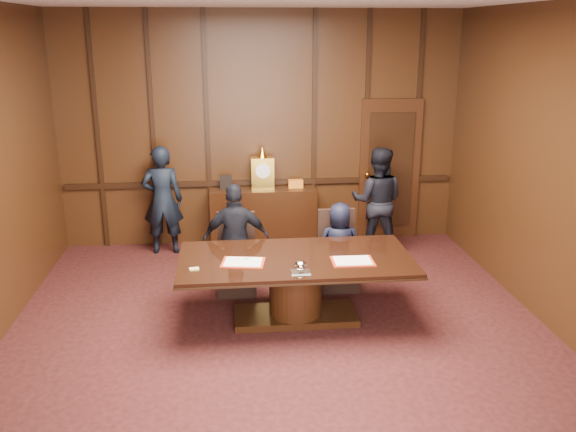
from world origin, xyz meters
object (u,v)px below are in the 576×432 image
object	(u,v)px
sideboard	(263,215)
conference_table	(296,278)
signatory_right	(340,247)
witness_left	(163,200)
witness_right	(377,201)
signatory_left	(236,240)

from	to	relation	value
sideboard	conference_table	size ratio (longest dim) A/B	0.61
sideboard	signatory_right	size ratio (longest dim) A/B	1.40
conference_table	sideboard	bearing A→B (deg)	94.66
signatory_right	witness_left	world-z (taller)	witness_left
signatory_right	witness_right	bearing A→B (deg)	-115.90
conference_table	signatory_left	world-z (taller)	signatory_left
conference_table	signatory_right	bearing A→B (deg)	50.91
sideboard	witness_right	bearing A→B (deg)	-17.14
witness_right	signatory_left	bearing A→B (deg)	49.14
conference_table	signatory_right	distance (m)	1.03
signatory_right	witness_left	distance (m)	2.85
signatory_right	witness_left	xyz separation A→B (m)	(-2.34, 1.60, 0.24)
sideboard	signatory_left	bearing A→B (deg)	-104.06
conference_table	signatory_left	distance (m)	1.05
conference_table	witness_right	bearing A→B (deg)	55.09
signatory_right	witness_left	size ratio (longest dim) A/B	0.71
sideboard	signatory_left	distance (m)	1.83
witness_left	conference_table	bearing A→B (deg)	125.19
signatory_left	witness_left	xyz separation A→B (m)	(-1.04, 1.60, 0.10)
sideboard	signatory_left	size ratio (longest dim) A/B	1.13
sideboard	witness_right	distance (m)	1.75
signatory_left	witness_left	world-z (taller)	witness_left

